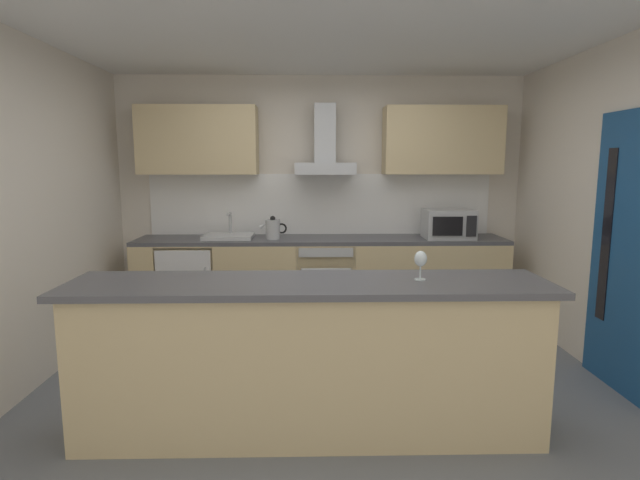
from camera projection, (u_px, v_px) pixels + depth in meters
ground at (327, 390)px, 3.74m from camera, size 5.36×4.93×0.02m
ceiling at (327, 22)px, 3.35m from camera, size 5.36×4.93×0.02m
wall_back at (320, 197)px, 5.54m from camera, size 5.36×0.12×2.60m
wall_left at (7, 217)px, 3.49m from camera, size 0.12×4.93×2.60m
wall_right at (638, 215)px, 3.59m from camera, size 0.12×4.93×2.60m
backsplash_tile at (321, 204)px, 5.48m from camera, size 3.71×0.02×0.66m
counter_back at (321, 280)px, 5.29m from camera, size 3.84×0.60×0.90m
counter_island at (310, 358)px, 3.05m from camera, size 2.88×0.64×0.97m
upper_cabinets at (321, 141)px, 5.22m from camera, size 3.78×0.32×0.70m
side_door at (628, 254)px, 3.58m from camera, size 0.08×0.85×2.05m
oven at (325, 280)px, 5.27m from camera, size 0.60×0.62×0.80m
refrigerator at (191, 284)px, 5.24m from camera, size 0.58×0.60×0.85m
microwave at (448, 224)px, 5.18m from camera, size 0.50×0.38×0.30m
sink at (229, 236)px, 5.19m from camera, size 0.50×0.40×0.26m
kettle at (273, 229)px, 5.14m from camera, size 0.29×0.15×0.24m
range_hood at (325, 152)px, 5.20m from camera, size 0.62×0.45×0.72m
wine_glass at (421, 260)px, 3.00m from camera, size 0.08×0.08×0.18m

